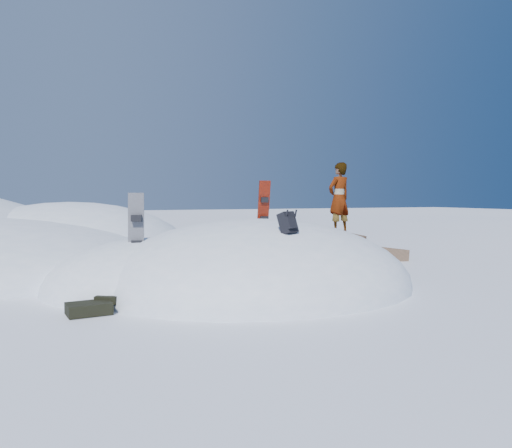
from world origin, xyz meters
name	(u,v)px	position (x,y,z in m)	size (l,w,h in m)	color
ground	(256,287)	(0.00, 0.00, 0.00)	(120.00, 120.00, 0.00)	white
snow_mound	(245,286)	(-0.17, 0.24, 0.00)	(8.00, 6.00, 3.00)	white
rock_outcrop	(330,261)	(3.72, 3.01, 0.01)	(4.68, 4.41, 1.68)	brown
snowboard_red	(264,212)	(0.40, 0.51, 1.63)	(0.28, 0.24, 1.46)	#B72109
snowboard_dark	(136,234)	(-2.53, 0.25, 1.22)	(0.35, 0.29, 1.72)	black
backpack	(288,223)	(0.04, -1.49, 1.48)	(0.40, 0.45, 0.49)	black
gear_pile	(92,307)	(-3.52, -1.25, 0.12)	(0.94, 0.71, 0.25)	black
person	(339,198)	(2.14, 0.06, 1.94)	(0.61, 0.40, 1.67)	slate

